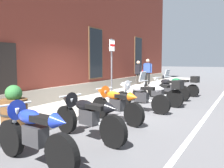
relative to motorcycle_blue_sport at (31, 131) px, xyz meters
The scene contains 14 objects.
ground_plane 4.97m from the motorcycle_blue_sport, 13.62° to the left, with size 140.00×140.00×0.00m, color #4C4C4F.
sidewalk 5.37m from the motorcycle_blue_sport, 26.18° to the left, with size 32.92×2.39×0.12m, color gray.
lane_stripe 5.24m from the motorcycle_blue_sport, 23.04° to the right, with size 32.92×0.12×0.01m, color silver.
motorcycle_blue_sport is the anchor object (origin of this frame).
motorcycle_black_sport 1.54m from the motorcycle_blue_sport, ahead, with size 0.76×2.15×1.01m.
motorcycle_orange_sport 3.23m from the motorcycle_blue_sport, ahead, with size 0.82×1.94×1.01m.
motorcycle_white_sport 4.89m from the motorcycle_blue_sport, ahead, with size 0.62×2.14×1.06m.
motorcycle_silver_touring 6.30m from the motorcycle_blue_sport, ahead, with size 0.79×2.20×1.30m.
motorcycle_black_naked 8.05m from the motorcycle_blue_sport, ahead, with size 0.89×2.15×0.98m.
motorcycle_green_touring 9.45m from the motorcycle_blue_sport, ahead, with size 0.85×2.10×1.29m.
pedestrian_dark_jacket 11.47m from the motorcycle_blue_sport, 14.01° to the left, with size 0.33×0.55×1.62m.
pedestrian_blue_top 12.35m from the motorcycle_blue_sport, 11.85° to the left, with size 0.23×0.66×1.74m.
parking_sign 5.81m from the motorcycle_blue_sport, 15.41° to the left, with size 0.36×0.07×2.46m.
barrel_planter 2.10m from the motorcycle_blue_sport, 57.80° to the left, with size 0.65×0.65×1.04m.
Camera 1 is at (-7.61, -4.26, 1.73)m, focal length 39.20 mm.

